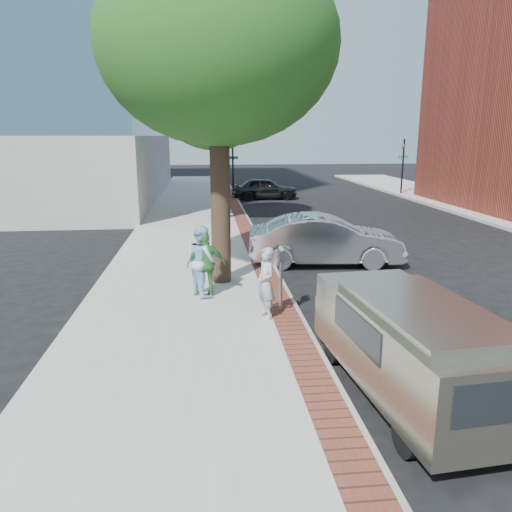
{
  "coord_description": "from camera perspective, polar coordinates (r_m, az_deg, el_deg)",
  "views": [
    {
      "loc": [
        -1.02,
        -11.25,
        4.04
      ],
      "look_at": [
        0.19,
        0.36,
        1.2
      ],
      "focal_mm": 35.0,
      "sensor_mm": 36.0,
      "label": 1
    }
  ],
  "objects": [
    {
      "name": "signal_far",
      "position": [
        35.94,
        16.45,
        10.26
      ],
      "size": [
        0.7,
        0.15,
        3.8
      ],
      "color": "black",
      "rests_on": "ground"
    },
    {
      "name": "ground",
      "position": [
        12.0,
        -0.71,
        -6.01
      ],
      "size": [
        120.0,
        120.0,
        0.0
      ],
      "primitive_type": "plane",
      "color": "black",
      "rests_on": "ground"
    },
    {
      "name": "person_gray",
      "position": [
        10.74,
        1.14,
        -3.13
      ],
      "size": [
        0.54,
        0.66,
        1.57
      ],
      "primitive_type": "imported",
      "rotation": [
        0.0,
        0.0,
        -1.25
      ],
      "color": "#9F9FA4",
      "rests_on": "sidewalk"
    },
    {
      "name": "parking_meter",
      "position": [
        11.19,
        2.89,
        -1.02
      ],
      "size": [
        0.12,
        0.32,
        1.47
      ],
      "color": "gray",
      "rests_on": "sidewalk"
    },
    {
      "name": "sedan_silver",
      "position": [
        15.96,
        7.9,
        1.8
      ],
      "size": [
        4.96,
        2.14,
        1.59
      ],
      "primitive_type": "imported",
      "rotation": [
        0.0,
        0.0,
        1.47
      ],
      "color": "silver",
      "rests_on": "ground"
    },
    {
      "name": "van",
      "position": [
        8.31,
        16.83,
        -9.21
      ],
      "size": [
        2.07,
        4.54,
        1.63
      ],
      "rotation": [
        0.0,
        0.0,
        0.09
      ],
      "color": "gray",
      "rests_on": "ground"
    },
    {
      "name": "office_base",
      "position": [
        35.4,
        -26.04,
        9.0
      ],
      "size": [
        18.2,
        22.2,
        4.0
      ],
      "primitive_type": "cube",
      "color": "gray",
      "rests_on": "ground"
    },
    {
      "name": "person_officer",
      "position": [
        12.35,
        -6.18,
        -0.52
      ],
      "size": [
        0.96,
        1.05,
        1.76
      ],
      "primitive_type": "imported",
      "rotation": [
        0.0,
        0.0,
        2.0
      ],
      "color": "#9CCCF2",
      "rests_on": "sidewalk"
    },
    {
      "name": "signal_near",
      "position": [
        33.36,
        -2.66,
        10.57
      ],
      "size": [
        0.7,
        0.15,
        3.8
      ],
      "color": "black",
      "rests_on": "ground"
    },
    {
      "name": "tree_far",
      "position": [
        23.29,
        -4.84,
        16.71
      ],
      "size": [
        4.8,
        4.8,
        7.14
      ],
      "color": "black",
      "rests_on": "sidewalk"
    },
    {
      "name": "curb",
      "position": [
        19.76,
        0.21,
        2.09
      ],
      "size": [
        0.1,
        60.0,
        0.15
      ],
      "primitive_type": "cube",
      "color": "gray",
      "rests_on": "ground"
    },
    {
      "name": "sidewalk",
      "position": [
        19.66,
        -7.21,
        1.92
      ],
      "size": [
        5.0,
        60.0,
        0.15
      ],
      "primitive_type": "cube",
      "color": "#9E9991",
      "rests_on": "ground"
    },
    {
      "name": "bg_car",
      "position": [
        32.42,
        1.06,
        7.74
      ],
      "size": [
        4.12,
        1.72,
        1.39
      ],
      "primitive_type": "imported",
      "rotation": [
        0.0,
        0.0,
        1.55
      ],
      "color": "black",
      "rests_on": "ground"
    },
    {
      "name": "person_green",
      "position": [
        12.26,
        -5.71,
        -0.97
      ],
      "size": [
        0.97,
        0.47,
        1.61
      ],
      "primitive_type": "imported",
      "rotation": [
        0.0,
        0.0,
        3.22
      ],
      "color": "#3D863D",
      "rests_on": "sidewalk"
    },
    {
      "name": "tree_near",
      "position": [
        13.33,
        -4.39,
        22.85
      ],
      "size": [
        6.0,
        6.0,
        8.51
      ],
      "color": "black",
      "rests_on": "sidewalk"
    },
    {
      "name": "brick_strip",
      "position": [
        19.71,
        -0.81,
        2.3
      ],
      "size": [
        0.6,
        60.0,
        0.01
      ],
      "primitive_type": "cube",
      "color": "brown",
      "rests_on": "sidewalk"
    }
  ]
}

